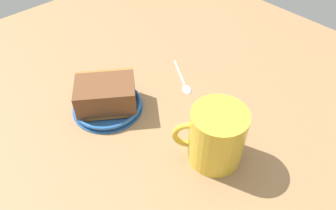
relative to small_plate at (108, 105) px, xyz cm
name	(u,v)px	position (x,y,z in cm)	size (l,w,h in cm)	color
ground_plane	(150,116)	(6.55, 5.83, -2.17)	(115.58, 115.58, 2.86)	#936D47
small_plate	(108,105)	(0.00, 0.00, 0.00)	(14.53, 14.53, 1.50)	#26599E
cake_slice	(106,94)	(-0.22, 0.16, 2.90)	(13.87, 14.56, 5.80)	#9E662D
tea_mug	(216,136)	(22.98, 6.84, 4.75)	(10.72, 10.54, 10.82)	gold
teaspoon	(185,83)	(5.42, 17.06, -0.39)	(11.32, 7.13, 0.80)	silver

